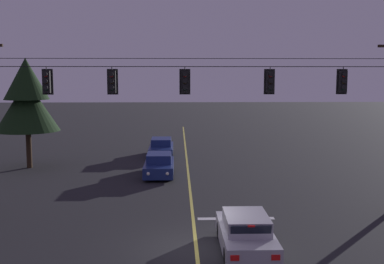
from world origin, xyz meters
TOP-DOWN VIEW (x-y plane):
  - ground_plane at (0.00, 0.00)m, footprint 180.00×180.00m
  - lane_centre_stripe at (0.00, 10.17)m, footprint 0.14×60.00m
  - stop_bar_paint at (1.90, 3.57)m, footprint 3.40×0.36m
  - signal_span_assembly at (0.00, 4.17)m, footprint 19.92×0.32m
  - traffic_light_leftmost at (-6.34, 4.15)m, footprint 0.48×0.41m
  - traffic_light_left_inner at (-3.52, 4.15)m, footprint 0.48×0.41m
  - traffic_light_centre at (-0.34, 4.15)m, footprint 0.48×0.41m
  - traffic_light_right_inner at (3.40, 4.15)m, footprint 0.48×0.41m
  - traffic_light_rightmost at (6.65, 4.15)m, footprint 0.48×0.41m
  - car_waiting_near_lane at (1.76, -0.32)m, footprint 1.80×4.33m
  - car_oncoming_lead at (-1.84, 12.69)m, footprint 1.80×4.42m
  - car_oncoming_trailing at (-1.94, 19.70)m, footprint 1.80×4.42m
  - tree_verge_near at (-10.77, 15.41)m, footprint 4.26×4.26m

SIDE VIEW (x-z plane):
  - ground_plane at x=0.00m, z-range 0.00..0.00m
  - lane_centre_stripe at x=0.00m, z-range 0.00..0.01m
  - stop_bar_paint at x=1.90m, z-range 0.00..0.01m
  - car_oncoming_lead at x=-1.84m, z-range -0.05..1.34m
  - car_oncoming_trailing at x=-1.94m, z-range -0.05..1.34m
  - car_waiting_near_lane at x=1.76m, z-range -0.05..1.34m
  - signal_span_assembly at x=0.00m, z-range 0.16..8.23m
  - tree_verge_near at x=-10.77m, z-range 1.02..8.44m
  - traffic_light_leftmost at x=-6.34m, z-range 5.40..6.62m
  - traffic_light_left_inner at x=-3.52m, z-range 5.40..6.62m
  - traffic_light_centre at x=-0.34m, z-range 5.40..6.62m
  - traffic_light_right_inner at x=3.40m, z-range 5.40..6.62m
  - traffic_light_rightmost at x=6.65m, z-range 5.40..6.62m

